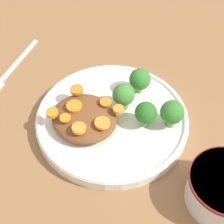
% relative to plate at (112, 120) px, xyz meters
% --- Properties ---
extents(ground_plane, '(4.00, 4.00, 0.00)m').
position_rel_plate_xyz_m(ground_plane, '(0.00, 0.00, -0.01)').
color(ground_plane, '#8C603D').
extents(plate, '(0.28, 0.28, 0.02)m').
position_rel_plate_xyz_m(plate, '(0.00, 0.00, 0.00)').
color(plate, white).
rests_on(plate, ground_plane).
extents(stew_mound, '(0.11, 0.12, 0.03)m').
position_rel_plate_xyz_m(stew_mound, '(-0.04, 0.03, 0.02)').
color(stew_mound, brown).
rests_on(stew_mound, plate).
extents(broccoli_floret_0, '(0.04, 0.04, 0.05)m').
position_rel_plate_xyz_m(broccoli_floret_0, '(0.02, -0.06, 0.04)').
color(broccoli_floret_0, '#759E51').
rests_on(broccoli_floret_0, plate).
extents(broccoli_floret_1, '(0.04, 0.04, 0.05)m').
position_rel_plate_xyz_m(broccoli_floret_1, '(0.08, -0.00, 0.04)').
color(broccoli_floret_1, '#759E51').
rests_on(broccoli_floret_1, plate).
extents(broccoli_floret_2, '(0.04, 0.04, 0.05)m').
position_rel_plate_xyz_m(broccoli_floret_2, '(0.03, -0.00, 0.04)').
color(broccoli_floret_2, '#7FA85B').
rests_on(broccoli_floret_2, plate).
extents(broccoli_floret_3, '(0.04, 0.04, 0.05)m').
position_rel_plate_xyz_m(broccoli_floret_3, '(0.05, -0.09, 0.04)').
color(broccoli_floret_3, '#759E51').
rests_on(broccoli_floret_3, plate).
extents(carrot_slice_0, '(0.02, 0.02, 0.00)m').
position_rel_plate_xyz_m(carrot_slice_0, '(-0.07, 0.05, 0.04)').
color(carrot_slice_0, orange).
rests_on(carrot_slice_0, stew_mound).
extents(carrot_slice_1, '(0.03, 0.03, 0.01)m').
position_rel_plate_xyz_m(carrot_slice_1, '(-0.04, -0.01, 0.04)').
color(carrot_slice_1, orange).
rests_on(carrot_slice_1, stew_mound).
extents(carrot_slice_2, '(0.02, 0.02, 0.00)m').
position_rel_plate_xyz_m(carrot_slice_2, '(-0.00, 0.01, 0.04)').
color(carrot_slice_2, orange).
rests_on(carrot_slice_2, stew_mound).
extents(carrot_slice_3, '(0.02, 0.02, 0.01)m').
position_rel_plate_xyz_m(carrot_slice_3, '(-0.01, 0.07, 0.04)').
color(carrot_slice_3, orange).
rests_on(carrot_slice_3, stew_mound).
extents(carrot_slice_4, '(0.02, 0.02, 0.01)m').
position_rel_plate_xyz_m(carrot_slice_4, '(-0.07, 0.01, 0.04)').
color(carrot_slice_4, orange).
rests_on(carrot_slice_4, stew_mound).
extents(carrot_slice_5, '(0.02, 0.02, 0.01)m').
position_rel_plate_xyz_m(carrot_slice_5, '(-0.00, -0.01, 0.04)').
color(carrot_slice_5, orange).
rests_on(carrot_slice_5, stew_mound).
extents(carrot_slice_6, '(0.03, 0.03, 0.00)m').
position_rel_plate_xyz_m(carrot_slice_6, '(-0.04, 0.05, 0.04)').
color(carrot_slice_6, orange).
rests_on(carrot_slice_6, stew_mound).
extents(carrot_slice_7, '(0.02, 0.02, 0.01)m').
position_rel_plate_xyz_m(carrot_slice_7, '(-0.08, 0.07, 0.04)').
color(carrot_slice_7, orange).
rests_on(carrot_slice_7, stew_mound).
extents(fork, '(0.20, 0.07, 0.01)m').
position_rel_plate_xyz_m(fork, '(-0.04, 0.25, -0.01)').
color(fork, silver).
rests_on(fork, ground_plane).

